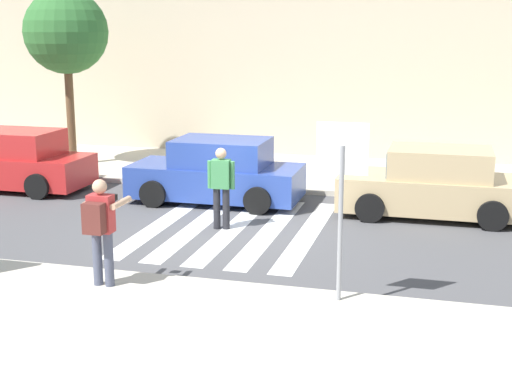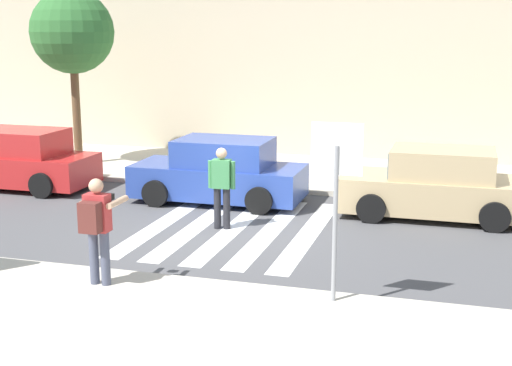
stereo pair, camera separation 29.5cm
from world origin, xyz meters
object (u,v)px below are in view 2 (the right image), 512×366
(pedestrian_crossing, at_px, (222,183))
(parked_car_tan, at_px, (436,185))
(parked_car_red, at_px, (18,161))
(stop_sign, at_px, (336,173))
(photographer_with_backpack, at_px, (97,222))
(street_tree_west, at_px, (72,33))
(parked_car_blue, at_px, (220,173))

(pedestrian_crossing, relative_size, parked_car_tan, 0.42)
(parked_car_red, height_order, parked_car_tan, same)
(stop_sign, relative_size, photographer_with_backpack, 1.56)
(photographer_with_backpack, relative_size, street_tree_west, 0.34)
(photographer_with_backpack, bearing_deg, parked_car_red, 132.54)
(street_tree_west, bearing_deg, parked_car_red, -93.82)
(parked_car_red, height_order, parked_car_blue, same)
(stop_sign, bearing_deg, street_tree_west, 136.99)
(pedestrian_crossing, xyz_separation_m, parked_car_red, (-6.40, 2.19, -0.25))
(stop_sign, xyz_separation_m, pedestrian_crossing, (-3.02, 3.66, -1.13))
(stop_sign, distance_m, parked_car_tan, 6.14)
(pedestrian_crossing, distance_m, street_tree_west, 8.50)
(parked_car_red, distance_m, street_tree_west, 4.28)
(parked_car_blue, xyz_separation_m, parked_car_tan, (5.06, -0.00, 0.00))
(stop_sign, height_order, parked_car_red, stop_sign)
(photographer_with_backpack, distance_m, street_tree_west, 10.94)
(stop_sign, bearing_deg, parked_car_tan, 78.02)
(photographer_with_backpack, xyz_separation_m, street_tree_west, (-5.54, 9.01, 2.81))
(parked_car_red, relative_size, parked_car_tan, 1.00)
(stop_sign, relative_size, pedestrian_crossing, 1.56)
(stop_sign, xyz_separation_m, parked_car_tan, (1.24, 5.85, -1.38))
(parked_car_tan, bearing_deg, parked_car_blue, 180.00)
(street_tree_west, bearing_deg, photographer_with_backpack, -58.39)
(parked_car_red, bearing_deg, street_tree_west, 86.18)
(parked_car_blue, height_order, street_tree_west, street_tree_west)
(pedestrian_crossing, bearing_deg, parked_car_red, 161.10)
(parked_car_red, bearing_deg, pedestrian_crossing, -18.90)
(parked_car_tan, relative_size, street_tree_west, 0.81)
(parked_car_red, bearing_deg, parked_car_tan, 0.00)
(stop_sign, relative_size, parked_car_tan, 0.66)
(photographer_with_backpack, height_order, parked_car_red, photographer_with_backpack)
(pedestrian_crossing, relative_size, parked_car_red, 0.42)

